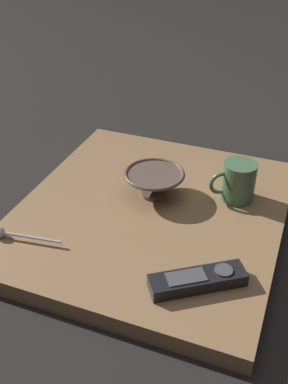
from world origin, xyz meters
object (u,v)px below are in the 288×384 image
at_px(coffee_mug, 238,181).
at_px(tv_remote_near, 198,280).
at_px(cereal_bowl, 154,182).
at_px(teaspoon, 7,234).

xyz_separation_m(coffee_mug, tv_remote_near, (0.29, -0.01, -0.03)).
height_order(cereal_bowl, teaspoon, cereal_bowl).
bearing_deg(coffee_mug, tv_remote_near, -1.24).
bearing_deg(teaspoon, tv_remote_near, 91.73).
xyz_separation_m(cereal_bowl, tv_remote_near, (0.24, 0.17, -0.02)).
distance_m(teaspoon, tv_remote_near, 0.39).
xyz_separation_m(cereal_bowl, teaspoon, (0.25, -0.22, -0.02)).
bearing_deg(tv_remote_near, cereal_bowl, -144.59).
relative_size(cereal_bowl, tv_remote_near, 0.82).
xyz_separation_m(teaspoon, tv_remote_near, (-0.01, 0.39, 0.00)).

